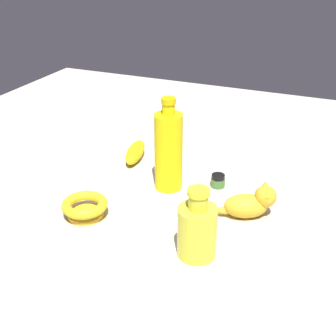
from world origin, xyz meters
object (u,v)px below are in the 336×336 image
object	(u,v)px
bottle_short	(197,229)
bottle_tall	(168,150)
bowl	(85,207)
nail_polish_jar	(218,181)
banana	(135,152)
cat_figurine	(251,203)

from	to	relation	value
bottle_short	bottle_tall	bearing A→B (deg)	124.53
bowl	nail_polish_jar	distance (m)	0.37
bowl	banana	distance (m)	0.34
bottle_short	banana	bearing A→B (deg)	132.08
banana	bottle_short	distance (m)	0.50
nail_polish_jar	cat_figurine	bearing A→B (deg)	-43.40
bottle_tall	nail_polish_jar	xyz separation A→B (m)	(0.12, 0.06, -0.09)
cat_figurine	bottle_short	distance (m)	0.21
bottle_tall	banana	world-z (taller)	bottle_tall
banana	nail_polish_jar	world-z (taller)	banana
nail_polish_jar	bottle_short	xyz separation A→B (m)	(0.05, -0.30, 0.05)
bottle_short	bowl	bearing A→B (deg)	173.57
bottle_tall	banana	size ratio (longest dim) A/B	1.71
bowl	nail_polish_jar	bearing A→B (deg)	46.40
bowl	banana	size ratio (longest dim) A/B	0.75
nail_polish_jar	bottle_short	size ratio (longest dim) A/B	0.24
cat_figurine	nail_polish_jar	bearing A→B (deg)	136.60
nail_polish_jar	bottle_tall	bearing A→B (deg)	-155.56
banana	cat_figurine	xyz separation A→B (m)	(0.40, -0.18, 0.01)
bowl	cat_figurine	xyz separation A→B (m)	(0.38, 0.16, 0.01)
banana	cat_figurine	world-z (taller)	cat_figurine
bottle_tall	cat_figurine	bearing A→B (deg)	-12.88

